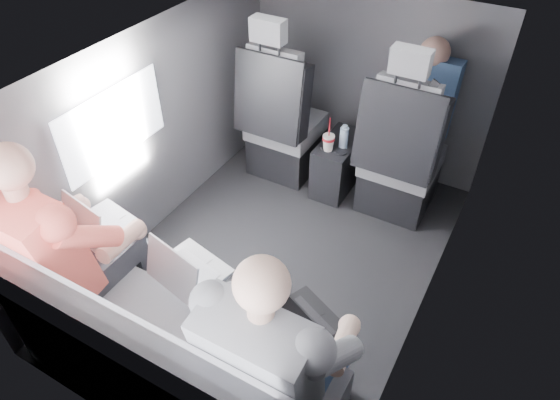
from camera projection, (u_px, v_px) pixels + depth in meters
The scene contains 20 objects.
floor at pixel (279, 260), 3.20m from camera, with size 2.60×2.60×0.00m, color black.
ceiling at pixel (279, 62), 2.34m from camera, with size 2.60×2.60×0.00m, color #B2B2AD.
panel_left at pixel (154, 133), 3.11m from camera, with size 0.02×2.60×1.35m, color #56565B.
panel_right at pixel (440, 231), 2.43m from camera, with size 0.02×2.60×1.35m, color #56565B.
panel_front at pixel (367, 82), 3.64m from camera, with size 1.80×0.02×1.35m, color #56565B.
panel_back at pixel (112, 356), 1.90m from camera, with size 1.80×0.02×1.35m, color #56565B.
side_window at pixel (114, 125), 2.76m from camera, with size 0.02×0.75×0.42m, color white.
seatbelt at pixel (400, 122), 2.97m from camera, with size 0.05×0.01×0.65m, color black.
front_seat_left at pixel (282, 127), 3.68m from camera, with size 0.52×0.58×1.26m.
front_seat_right at pixel (399, 162), 3.34m from camera, with size 0.52×0.58×1.26m.
center_console at pixel (338, 164), 3.66m from camera, with size 0.24×0.48×0.41m.
rear_bench at pixel (166, 361), 2.30m from camera, with size 1.60×0.57×0.92m.
soda_cup at pixel (328, 142), 3.41m from camera, with size 0.08×0.08×0.25m.
water_bottle at pixel (344, 137), 3.42m from camera, with size 0.06×0.06×0.18m.
laptop_white at pixel (99, 223), 2.54m from camera, with size 0.35×0.35×0.24m.
laptop_silver at pixel (186, 269), 2.30m from camera, with size 0.37×0.35×0.23m.
laptop_black at pixel (304, 322), 2.08m from camera, with size 0.35×0.37×0.21m.
passenger_rear_left at pixel (67, 248), 2.37m from camera, with size 0.55×0.66×1.30m.
passenger_rear_right at pixel (278, 355), 1.94m from camera, with size 0.53×0.64×1.26m.
passenger_front_right at pixel (424, 101), 3.28m from camera, with size 0.38×0.38×0.74m.
Camera 1 is at (1.09, -1.92, 2.36)m, focal length 32.00 mm.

